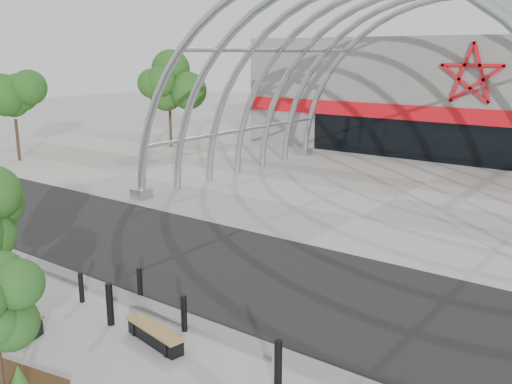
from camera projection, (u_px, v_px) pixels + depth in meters
name	position (u px, v px, depth m)	size (l,w,h in m)	color
ground	(170.00, 310.00, 15.84)	(140.00, 140.00, 0.00)	#9D9D97
road	(247.00, 272.00, 18.56)	(140.00, 7.00, 0.02)	black
forecourt	(397.00, 198.00, 27.89)	(60.00, 17.00, 0.04)	#99958B
kerb	(163.00, 311.00, 15.64)	(60.00, 0.50, 0.12)	slate
arena_building	(502.00, 95.00, 40.89)	(34.00, 15.24, 8.00)	slate
vault_canopy	(397.00, 198.00, 27.89)	(20.80, 15.80, 20.36)	#959A9F
bench_0	(2.00, 322.00, 14.64)	(2.37, 1.15, 0.49)	black
bench_1	(155.00, 336.00, 13.99)	(2.01, 0.77, 0.41)	black
bollard_0	(81.00, 287.00, 16.27)	(0.14, 0.14, 0.88)	black
bollard_1	(140.00, 283.00, 16.50)	(0.15, 0.15, 0.93)	black
bollard_2	(110.00, 304.00, 14.87)	(0.18, 0.18, 1.15)	black
bollard_3	(184.00, 314.00, 14.55)	(0.15, 0.15, 0.96)	black
bollard_4	(278.00, 364.00, 12.10)	(0.17, 0.17, 1.07)	black
bg_tree_0	(169.00, 85.00, 41.93)	(3.00, 3.00, 6.45)	black
bg_tree_2	(14.00, 102.00, 36.67)	(2.55, 2.55, 5.38)	black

